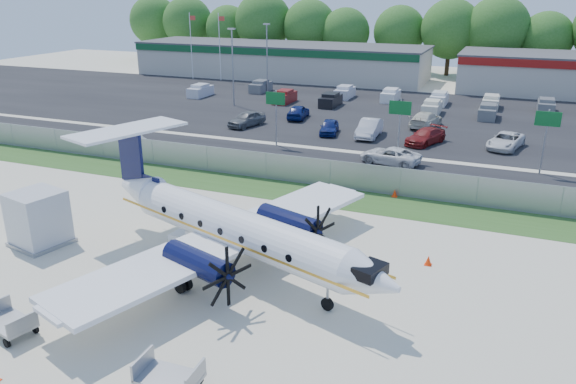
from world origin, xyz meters
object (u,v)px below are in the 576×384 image
at_px(pushback_tug, 194,239).
at_px(aircraft, 232,227).
at_px(baggage_cart_near, 10,322).
at_px(service_container, 39,220).
at_px(baggage_cart_far, 169,377).

bearing_deg(pushback_tug, aircraft, -23.31).
bearing_deg(baggage_cart_near, aircraft, 55.55).
bearing_deg(service_container, baggage_cart_far, -29.80).
xyz_separation_m(pushback_tug, service_container, (-8.23, -2.64, 0.82)).
distance_m(aircraft, pushback_tug, 3.69).
height_order(aircraft, baggage_cart_near, aircraft).
bearing_deg(aircraft, service_container, -173.18).
bearing_deg(baggage_cart_far, aircraft, 103.42).
bearing_deg(aircraft, baggage_cart_far, -76.58).
relative_size(aircraft, service_container, 5.95).
height_order(aircraft, pushback_tug, aircraft).
height_order(baggage_cart_far, service_container, service_container).
distance_m(baggage_cart_near, service_container, 9.02).
relative_size(pushback_tug, baggage_cart_far, 1.06).
bearing_deg(baggage_cart_far, pushback_tug, 116.57).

